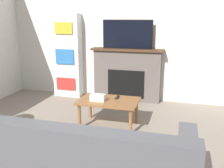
% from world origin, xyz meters
% --- Properties ---
extents(wall_back, '(6.31, 0.06, 2.70)m').
position_xyz_m(wall_back, '(0.00, 4.09, 1.35)').
color(wall_back, silver).
rests_on(wall_back, ground_plane).
extents(fireplace, '(1.43, 0.28, 1.04)m').
position_xyz_m(fireplace, '(-0.14, 3.94, 0.53)').
color(fireplace, '#605651').
rests_on(fireplace, ground_plane).
extents(tv, '(0.97, 0.03, 0.55)m').
position_xyz_m(tv, '(-0.14, 3.92, 1.32)').
color(tv, black).
rests_on(tv, fireplace).
extents(coffee_table, '(0.90, 0.59, 0.42)m').
position_xyz_m(coffee_table, '(-0.12, 2.58, 0.36)').
color(coffee_table, brown).
rests_on(coffee_table, ground_plane).
extents(tissue_box, '(0.22, 0.12, 0.10)m').
position_xyz_m(tissue_box, '(-0.27, 2.50, 0.47)').
color(tissue_box, white).
rests_on(tissue_box, coffee_table).
extents(remote_control, '(0.04, 0.15, 0.02)m').
position_xyz_m(remote_control, '(-0.02, 2.71, 0.43)').
color(remote_control, black).
rests_on(remote_control, coffee_table).
extents(bookshelf, '(0.58, 0.29, 1.71)m').
position_xyz_m(bookshelf, '(-1.40, 3.92, 0.86)').
color(bookshelf, white).
rests_on(bookshelf, ground_plane).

